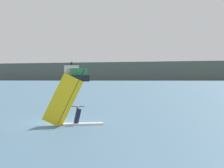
% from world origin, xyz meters
% --- Properties ---
extents(ground_plane, '(4000.00, 4000.00, 0.00)m').
position_xyz_m(ground_plane, '(0.00, 0.00, 0.00)').
color(ground_plane, '#476B84').
extents(windsurfer, '(3.51, 2.32, 3.80)m').
position_xyz_m(windsurfer, '(1.80, -1.16, 0.87)').
color(windsurfer, white).
rests_on(windsurfer, ground_plane).
extents(cargo_ship, '(103.27, 132.65, 34.08)m').
position_xyz_m(cargo_ship, '(-250.73, 466.74, 8.57)').
color(cargo_ship, black).
rests_on(cargo_ship, ground_plane).
extents(distant_headland, '(1391.20, 441.06, 49.17)m').
position_xyz_m(distant_headland, '(-327.16, 930.95, 24.59)').
color(distant_headland, '#4C564C').
rests_on(distant_headland, ground_plane).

